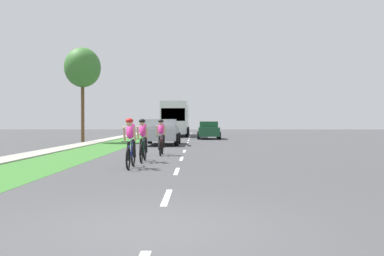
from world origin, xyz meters
name	(u,v)px	position (x,y,z in m)	size (l,w,h in m)	color
ground_plane	(186,146)	(0.00, 20.00, 0.00)	(120.00, 120.00, 0.00)	#424244
grass_verge	(109,146)	(-4.76, 20.00, 0.00)	(2.67, 70.00, 0.01)	#38722D
sidewalk_concrete	(76,146)	(-6.73, 20.00, 0.00)	(1.27, 70.00, 0.10)	#9E998E
lane_markings_center	(188,143)	(0.00, 24.00, 0.00)	(0.12, 53.49, 0.01)	white
cyclist_lead	(131,142)	(-1.50, 7.63, 0.81)	(0.42, 1.72, 1.58)	black
cyclist_trailing	(143,140)	(-1.38, 9.76, 0.81)	(0.42, 1.72, 1.58)	black
cyclist_distant	(161,137)	(-0.96, 12.88, 0.81)	(0.42, 1.72, 1.58)	black
pickup_silver	(162,132)	(-1.58, 21.38, 0.83)	(2.22, 5.10, 1.64)	#A5A8AD
sedan_dark_green	(209,130)	(1.70, 31.08, 0.77)	(1.98, 4.30, 1.52)	#194C2D
bus_white	(176,117)	(-1.54, 39.47, 1.98)	(2.78, 11.60, 3.48)	silver
street_tree_near	(83,68)	(-7.57, 24.56, 5.36)	(2.59, 2.59, 6.82)	brown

